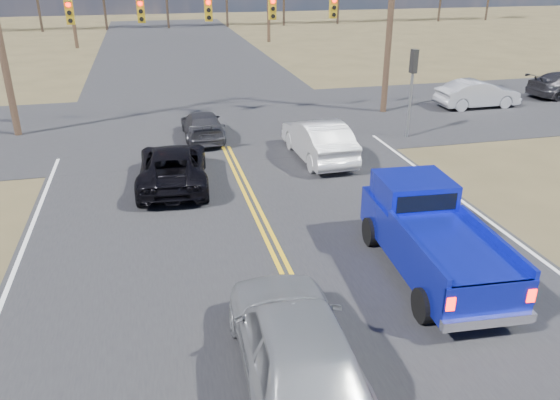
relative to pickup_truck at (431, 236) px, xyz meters
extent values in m
plane|color=brown|center=(-3.56, -2.66, -1.01)|extent=(160.00, 160.00, 0.00)
cube|color=#28282B|center=(-3.56, 7.34, -1.01)|extent=(14.00, 120.00, 0.02)
cube|color=#28282B|center=(-3.56, 15.34, -1.01)|extent=(120.00, 12.00, 0.02)
cylinder|color=#473323|center=(5.44, 15.34, 3.99)|extent=(0.32, 0.32, 10.00)
cube|color=#B28C14|center=(-9.56, 15.34, 4.29)|extent=(0.34, 0.24, 1.00)
cylinder|color=#FF0C05|center=(-9.56, 15.20, 4.62)|extent=(0.20, 0.06, 0.20)
cylinder|color=black|center=(-9.56, 15.20, 4.29)|extent=(0.20, 0.06, 0.20)
cylinder|color=black|center=(-9.56, 15.20, 3.96)|extent=(0.20, 0.06, 0.20)
cube|color=black|center=(-9.56, 15.17, 4.73)|extent=(0.24, 0.14, 0.03)
cube|color=#B28C14|center=(-6.56, 15.34, 4.29)|extent=(0.34, 0.24, 1.00)
cylinder|color=#FF0C05|center=(-6.56, 15.20, 4.62)|extent=(0.20, 0.06, 0.20)
cylinder|color=black|center=(-6.56, 15.20, 4.29)|extent=(0.20, 0.06, 0.20)
cylinder|color=black|center=(-6.56, 15.20, 3.96)|extent=(0.20, 0.06, 0.20)
cube|color=black|center=(-6.56, 15.17, 4.73)|extent=(0.24, 0.14, 0.03)
cube|color=#B28C14|center=(-3.56, 15.34, 4.29)|extent=(0.34, 0.24, 1.00)
cylinder|color=#FF0C05|center=(-3.56, 15.20, 4.62)|extent=(0.20, 0.06, 0.20)
cylinder|color=black|center=(-3.56, 15.20, 4.29)|extent=(0.20, 0.06, 0.20)
cylinder|color=black|center=(-3.56, 15.20, 3.96)|extent=(0.20, 0.06, 0.20)
cube|color=black|center=(-3.56, 15.17, 4.73)|extent=(0.24, 0.14, 0.03)
cube|color=#B28C14|center=(-0.56, 15.34, 4.29)|extent=(0.34, 0.24, 1.00)
cylinder|color=#FF0C05|center=(-0.56, 15.20, 4.62)|extent=(0.20, 0.06, 0.20)
cylinder|color=black|center=(-0.56, 15.20, 4.29)|extent=(0.20, 0.06, 0.20)
cylinder|color=black|center=(-0.56, 15.20, 3.96)|extent=(0.20, 0.06, 0.20)
cube|color=#B28C14|center=(2.44, 15.34, 4.29)|extent=(0.34, 0.24, 1.00)
cylinder|color=#FF0C05|center=(2.44, 15.20, 4.62)|extent=(0.20, 0.06, 0.20)
cylinder|color=black|center=(2.44, 15.20, 4.29)|extent=(0.20, 0.06, 0.20)
cylinder|color=black|center=(2.44, 15.20, 3.96)|extent=(0.20, 0.06, 0.20)
cylinder|color=slate|center=(4.64, 10.84, 0.59)|extent=(0.12, 0.12, 3.20)
cube|color=black|center=(4.64, 10.84, 2.39)|extent=(0.24, 0.34, 1.00)
cylinder|color=#33261C|center=(-17.56, 57.34, 1.74)|extent=(0.28, 0.28, 5.50)
cylinder|color=#33261C|center=(-10.56, 57.34, 1.74)|extent=(0.28, 0.28, 5.50)
cylinder|color=#33261C|center=(-3.56, 57.34, 1.74)|extent=(0.28, 0.28, 5.50)
cylinder|color=#33261C|center=(3.44, 57.34, 1.74)|extent=(0.28, 0.28, 5.50)
cylinder|color=#33261C|center=(10.44, 57.34, 1.74)|extent=(0.28, 0.28, 5.50)
cylinder|color=#33261C|center=(17.44, 57.34, 1.74)|extent=(0.28, 0.28, 5.50)
cylinder|color=#33261C|center=(24.44, 57.34, 1.74)|extent=(0.28, 0.28, 5.50)
cylinder|color=black|center=(-1.08, -1.93, -0.61)|extent=(0.37, 0.82, 0.80)
cylinder|color=black|center=(0.82, -2.06, -0.61)|extent=(0.37, 0.82, 0.80)
cylinder|color=black|center=(-0.85, 1.68, -0.61)|extent=(0.37, 0.82, 0.80)
cylinder|color=black|center=(1.06, 1.56, -0.61)|extent=(0.37, 0.82, 0.80)
cube|color=#111DBE|center=(-0.01, -0.19, -0.11)|extent=(2.36, 5.55, 1.01)
cube|color=#111DBE|center=(0.08, 1.27, 0.72)|extent=(1.97, 1.83, 0.72)
cube|color=black|center=(0.03, 0.43, 0.72)|extent=(1.61, 0.17, 0.45)
cube|color=#111DBE|center=(-1.03, -1.18, 0.49)|extent=(0.32, 3.32, 0.20)
cube|color=#111DBE|center=(0.87, -1.30, 0.49)|extent=(0.32, 3.32, 0.20)
cube|color=#111DBE|center=(-0.19, -2.88, 0.09)|extent=(2.01, 0.21, 0.60)
cube|color=silver|center=(-0.19, -2.95, -0.46)|extent=(2.07, 0.32, 0.22)
cube|color=#FF0C05|center=(-1.07, -2.86, 0.04)|extent=(0.18, 0.07, 0.30)
cube|color=#FF0C05|center=(0.69, -2.98, 0.04)|extent=(0.18, 0.07, 0.30)
imported|color=#96989D|center=(-4.36, -3.15, -0.13)|extent=(2.31, 5.30, 1.78)
imported|color=black|center=(-5.97, 7.54, -0.31)|extent=(2.71, 5.25, 1.41)
imported|color=silver|center=(-0.14, 9.02, -0.21)|extent=(1.87, 4.94, 1.61)
imported|color=#36363B|center=(-4.36, 12.84, -0.40)|extent=(1.73, 4.21, 1.22)
imported|color=#B2B3BA|center=(10.76, 15.04, -0.27)|extent=(1.65, 4.53, 1.48)
camera|label=1|loc=(-6.55, -10.95, 6.34)|focal=35.00mm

